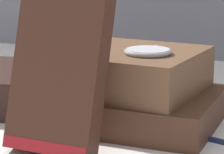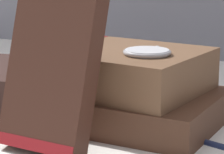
# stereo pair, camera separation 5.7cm
# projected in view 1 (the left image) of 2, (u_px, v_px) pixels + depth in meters

# --- Properties ---
(ground_plane) EXTENTS (3.00, 3.00, 0.00)m
(ground_plane) POSITION_uv_depth(u_px,v_px,m) (125.00, 137.00, 0.58)
(ground_plane) COLOR white
(book_flat_bottom) EXTENTS (0.20, 0.16, 0.04)m
(book_flat_bottom) POSITION_uv_depth(u_px,v_px,m) (131.00, 107.00, 0.63)
(book_flat_bottom) COLOR #4C2D1E
(book_flat_bottom) RESTS_ON ground_plane
(book_flat_top) EXTENTS (0.18, 0.16, 0.05)m
(book_flat_top) POSITION_uv_depth(u_px,v_px,m) (120.00, 69.00, 0.63)
(book_flat_top) COLOR brown
(book_flat_top) RESTS_ON book_flat_bottom
(book_leaning_front) EXTENTS (0.09, 0.07, 0.17)m
(book_leaning_front) POSITION_uv_depth(u_px,v_px,m) (59.00, 76.00, 0.53)
(book_leaning_front) COLOR #422319
(book_leaning_front) RESTS_ON ground_plane
(pocket_watch) EXTENTS (0.05, 0.06, 0.01)m
(pocket_watch) POSITION_uv_depth(u_px,v_px,m) (148.00, 51.00, 0.59)
(pocket_watch) COLOR silver
(pocket_watch) RESTS_ON book_flat_top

